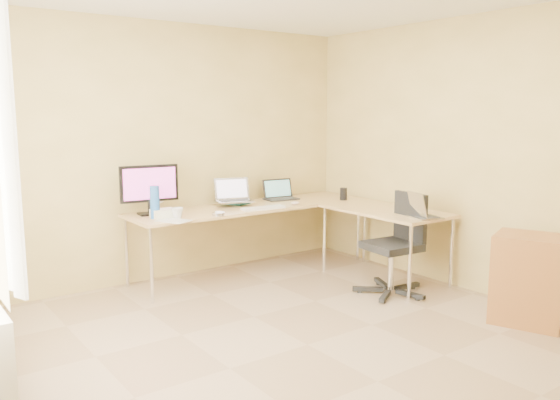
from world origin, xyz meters
TOP-DOWN VIEW (x-y plane):
  - floor at (0.00, 0.00)m, footprint 4.50×4.50m
  - wall_back at (0.00, 2.25)m, footprint 4.50×0.00m
  - wall_right at (2.10, 0.00)m, footprint 0.00×4.50m
  - desk_main at (0.72, 1.85)m, footprint 2.65×0.70m
  - desk_return at (1.70, 0.85)m, footprint 0.70×1.30m
  - monitor at (-0.36, 1.99)m, footprint 0.58×0.24m
  - book_stack at (0.65, 2.05)m, footprint 0.28×0.32m
  - laptop_center at (0.56, 1.94)m, footprint 0.44×0.38m
  - laptop_black at (1.22, 1.99)m, footprint 0.39×0.31m
  - keyboard at (0.70, 1.60)m, footprint 0.47×0.18m
  - mouse at (1.13, 1.62)m, footprint 0.12×0.10m
  - mug at (-0.23, 1.65)m, footprint 0.14×0.14m
  - cd_stack at (0.15, 1.55)m, footprint 0.13×0.13m
  - water_bottle at (-0.40, 1.77)m, footprint 0.10×0.10m
  - papers at (-0.32, 1.55)m, footprint 0.30×0.34m
  - white_box at (-0.32, 1.75)m, footprint 0.23×0.17m
  - desk_fan at (-0.28, 2.05)m, footprint 0.25×0.25m
  - black_cup at (1.76, 1.55)m, footprint 0.08×0.08m
  - laptop_return at (1.65, 0.30)m, footprint 0.35×0.31m
  - office_chair at (1.39, 0.47)m, footprint 0.63×0.63m
  - cabinet at (1.74, -0.70)m, footprint 0.60×0.66m

SIDE VIEW (x-z plane):
  - floor at x=0.00m, z-range 0.00..0.00m
  - cabinet at x=1.74m, z-range -0.01..0.73m
  - desk_main at x=0.72m, z-range 0.00..0.73m
  - desk_return at x=1.70m, z-range 0.00..0.73m
  - office_chair at x=1.39m, z-range 0.02..0.98m
  - papers at x=-0.32m, z-range 0.73..0.74m
  - keyboard at x=0.70m, z-range 0.73..0.75m
  - cd_stack at x=0.15m, z-range 0.73..0.76m
  - mouse at x=1.13m, z-range 0.73..0.77m
  - book_stack at x=0.65m, z-range 0.73..0.77m
  - white_box at x=-0.32m, z-range 0.73..0.81m
  - mug at x=-0.23m, z-range 0.73..0.83m
  - black_cup at x=1.76m, z-range 0.73..0.87m
  - laptop_return at x=1.65m, z-range 0.73..0.93m
  - laptop_black at x=1.22m, z-range 0.73..0.96m
  - desk_fan at x=-0.28m, z-range 0.73..1.02m
  - water_bottle at x=-0.40m, z-range 0.73..1.04m
  - laptop_center at x=0.56m, z-range 0.77..1.02m
  - monitor at x=-0.36m, z-range 0.73..1.21m
  - wall_back at x=0.00m, z-range -0.95..3.55m
  - wall_right at x=2.10m, z-range -0.95..3.55m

